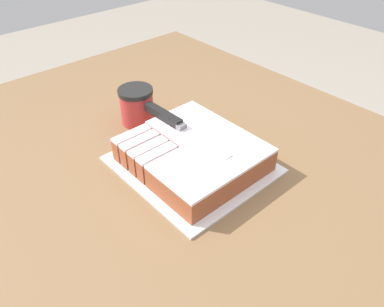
% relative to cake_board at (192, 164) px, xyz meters
% --- Properties ---
extents(countertop, '(1.40, 1.10, 0.94)m').
position_rel_cake_board_xyz_m(countertop, '(-0.06, 0.03, -0.47)').
color(countertop, brown).
rests_on(countertop, ground_plane).
extents(cake_board, '(0.35, 0.32, 0.01)m').
position_rel_cake_board_xyz_m(cake_board, '(0.00, 0.00, 0.00)').
color(cake_board, silver).
rests_on(cake_board, countertop).
extents(cake, '(0.30, 0.27, 0.06)m').
position_rel_cake_board_xyz_m(cake, '(0.00, 0.00, 0.03)').
color(cake, '#994C2D').
rests_on(cake, cake_board).
extents(knife, '(0.29, 0.03, 0.02)m').
position_rel_cake_board_xyz_m(knife, '(-0.11, 0.02, 0.07)').
color(knife, silver).
rests_on(knife, cake).
extents(coffee_cup, '(0.10, 0.10, 0.11)m').
position_rel_cake_board_xyz_m(coffee_cup, '(-0.25, 0.02, 0.05)').
color(coffee_cup, '#B23333').
rests_on(coffee_cup, countertop).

